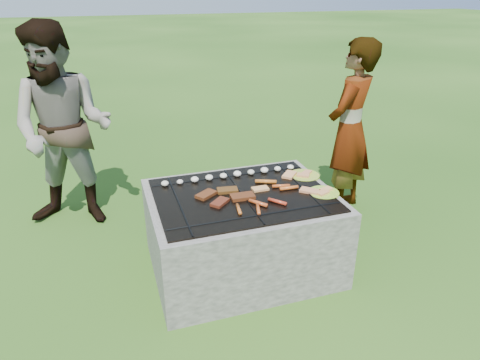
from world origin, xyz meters
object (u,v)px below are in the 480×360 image
object	(u,v)px
plate_far	(304,175)
bystander	(64,130)
fire_pit	(242,234)
plate_near	(324,193)
cook	(350,130)

from	to	relation	value
plate_far	bystander	bearing A→B (deg)	151.33
plate_far	fire_pit	bearing A→B (deg)	-163.59
plate_near	cook	distance (m)	0.99
plate_near	cook	world-z (taller)	cook
plate_far	plate_near	world-z (taller)	same
fire_pit	plate_far	size ratio (longest dim) A/B	4.91
fire_pit	cook	xyz separation A→B (m)	(1.20, 0.59, 0.50)
plate_near	plate_far	bearing A→B (deg)	90.05
fire_pit	bystander	xyz separation A→B (m)	(-1.19, 1.12, 0.58)
plate_near	bystander	bearing A→B (deg)	143.98
plate_near	bystander	distance (m)	2.17
bystander	plate_far	bearing A→B (deg)	-9.27
fire_pit	plate_far	bearing A→B (deg)	16.41
fire_pit	plate_far	world-z (taller)	plate_far
cook	plate_near	bearing A→B (deg)	13.01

